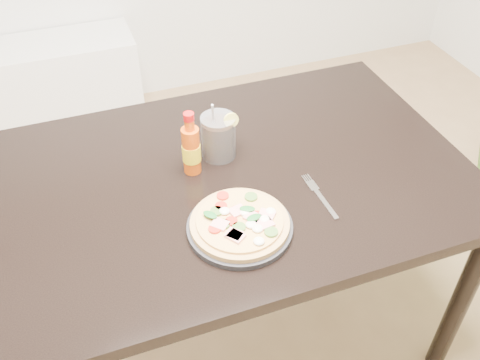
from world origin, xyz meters
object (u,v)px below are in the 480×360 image
object	(u,v)px
hot_sauce_bottle	(191,149)
fork	(319,195)
plate	(240,227)
pizza	(240,222)
dining_table	(226,196)
media_console	(2,96)
cola_cup	(218,138)

from	to	relation	value
hot_sauce_bottle	fork	bearing A→B (deg)	-36.86
hot_sauce_bottle	plate	bearing A→B (deg)	-79.95
pizza	hot_sauce_bottle	size ratio (longest dim) A/B	1.28
pizza	fork	world-z (taller)	pizza
dining_table	plate	xyz separation A→B (m)	(-0.04, -0.22, 0.09)
fork	media_console	distance (m)	2.00
pizza	fork	distance (m)	0.25
plate	pizza	xyz separation A→B (m)	(0.00, -0.00, 0.02)
dining_table	fork	world-z (taller)	fork
pizza	hot_sauce_bottle	distance (m)	0.28
plate	hot_sauce_bottle	bearing A→B (deg)	100.05
cola_cup	fork	xyz separation A→B (m)	(0.20, -0.27, -0.06)
dining_table	fork	xyz separation A→B (m)	(0.21, -0.17, 0.09)
pizza	plate	bearing A→B (deg)	143.27
hot_sauce_bottle	cola_cup	world-z (taller)	hot_sauce_bottle
dining_table	media_console	distance (m)	1.74
plate	fork	distance (m)	0.25
hot_sauce_bottle	cola_cup	xyz separation A→B (m)	(0.09, 0.04, -0.02)
pizza	cola_cup	size ratio (longest dim) A/B	1.32
hot_sauce_bottle	media_console	distance (m)	1.71
pizza	dining_table	bearing A→B (deg)	81.04
dining_table	media_console	world-z (taller)	dining_table
fork	pizza	bearing A→B (deg)	-170.60
fork	media_console	xyz separation A→B (m)	(-0.92, 1.71, -0.50)
plate	hot_sauce_bottle	xyz separation A→B (m)	(-0.05, 0.27, 0.07)
cola_cup	media_console	distance (m)	1.71
pizza	cola_cup	xyz separation A→B (m)	(0.05, 0.31, 0.04)
dining_table	plate	world-z (taller)	plate
fork	dining_table	bearing A→B (deg)	140.02
fork	media_console	bearing A→B (deg)	116.89
pizza	media_console	size ratio (longest dim) A/B	0.18
fork	media_console	size ratio (longest dim) A/B	0.13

